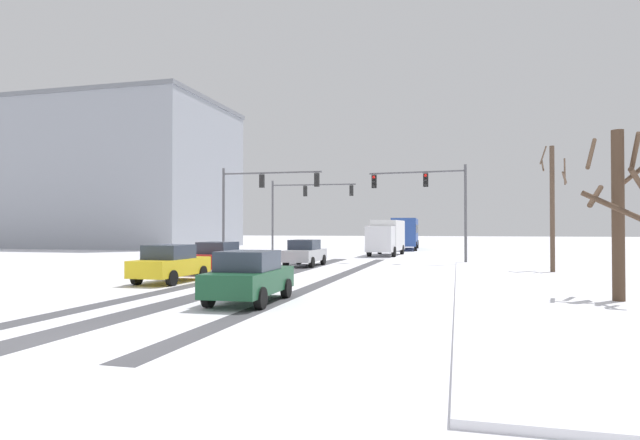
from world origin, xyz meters
name	(u,v)px	position (x,y,z in m)	size (l,w,h in m)	color
ground_plane	(73,342)	(0.00, 0.00, 0.00)	(300.00, 300.00, 0.00)	white
wheel_track_left_lane	(332,279)	(2.05, 14.20, 0.00)	(0.70, 31.25, 0.01)	#4C4C51
wheel_track_right_lane	(232,277)	(-2.86, 14.20, 0.00)	(0.79, 31.25, 0.01)	#4C4C51
wheel_track_center	(269,278)	(-0.97, 14.20, 0.00)	(1.09, 31.25, 0.01)	#4C4C51
sidewalk_kerb_right	(508,286)	(9.52, 12.78, 0.06)	(4.00, 31.25, 0.12)	white
traffic_signal_near_right	(430,193)	(5.87, 26.55, 4.66)	(6.49, 0.66, 6.50)	#56565B
traffic_signal_near_left	(257,194)	(-5.64, 24.50, 4.69)	(7.10, 0.56, 6.50)	#56565B
traffic_signal_far_left	(302,201)	(-5.51, 34.61, 4.70)	(7.42, 0.85, 6.50)	#56565B
car_silver_lead	(305,253)	(-1.51, 21.98, 0.82)	(1.89, 4.13, 1.62)	#B7BABF
car_red_second	(219,257)	(-4.42, 15.95, 0.82)	(1.86, 4.12, 1.62)	red
car_yellow_cab_third	(170,263)	(-4.33, 11.07, 0.82)	(1.85, 4.11, 1.62)	yellow
car_dark_green_fourth	(249,276)	(1.29, 6.23, 0.82)	(1.93, 4.15, 1.62)	#194C2D
bus_oncoming	(406,231)	(2.04, 49.48, 1.99)	(3.07, 11.11, 3.38)	#284793
box_truck_delivery	(386,236)	(1.68, 35.97, 1.63)	(2.53, 7.48, 3.02)	silver
bare_tree_sidewalk_near	(618,208)	(12.57, 9.55, 2.99)	(2.12, 2.28, 5.49)	#4C3828
bare_tree_sidewalk_mid	(553,205)	(12.52, 21.08, 3.58)	(1.47, 1.45, 6.83)	brown
office_building_far_left_block	(110,177)	(-35.25, 48.78, 8.93)	(28.86, 18.91, 17.85)	#9399A3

